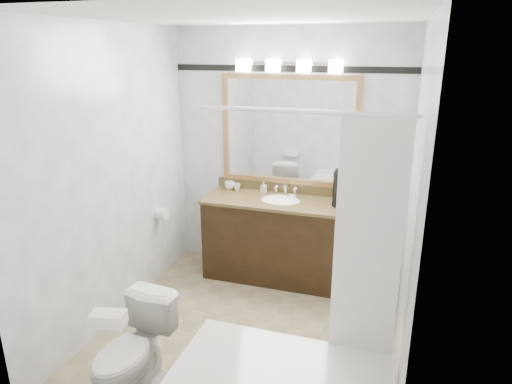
{
  "coord_description": "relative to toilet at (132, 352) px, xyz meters",
  "views": [
    {
      "loc": [
        1.07,
        -3.14,
        2.31
      ],
      "look_at": [
        -0.04,
        0.35,
        1.13
      ],
      "focal_mm": 32.0,
      "sensor_mm": 36.0,
      "label": 1
    }
  ],
  "objects": [
    {
      "name": "toilet",
      "position": [
        0.0,
        0.0,
        0.0
      ],
      "size": [
        0.43,
        0.69,
        0.68
      ],
      "primitive_type": "imported",
      "rotation": [
        0.0,
        0.0,
        -0.08
      ],
      "color": "white",
      "rests_on": "ground"
    },
    {
      "name": "vanity_light_bar",
      "position": [
        0.52,
        2.15,
        1.79
      ],
      "size": [
        1.02,
        0.14,
        0.12
      ],
      "color": "silver",
      "rests_on": "room"
    },
    {
      "name": "accent_stripe",
      "position": [
        0.52,
        2.21,
        1.76
      ],
      "size": [
        2.4,
        0.01,
        0.06
      ],
      "primitive_type": "cube",
      "color": "black",
      "rests_on": "room"
    },
    {
      "name": "soap_bar",
      "position": [
        0.61,
        2.05,
        0.52
      ],
      "size": [
        0.08,
        0.06,
        0.02
      ],
      "primitive_type": "cube",
      "rotation": [
        0.0,
        0.0,
        -0.17
      ],
      "color": "beige",
      "rests_on": "vanity"
    },
    {
      "name": "vanity",
      "position": [
        0.52,
        1.94,
        0.1
      ],
      "size": [
        1.53,
        0.58,
        0.97
      ],
      "color": "black",
      "rests_on": "ground"
    },
    {
      "name": "tp_roll",
      "position": [
        -0.62,
        1.58,
        0.36
      ],
      "size": [
        0.11,
        0.12,
        0.12
      ],
      "primitive_type": "cylinder",
      "rotation": [
        0.0,
        1.57,
        0.0
      ],
      "color": "white",
      "rests_on": "room"
    },
    {
      "name": "coffee_maker",
      "position": [
        1.11,
        2.0,
        0.7
      ],
      "size": [
        0.2,
        0.24,
        0.37
      ],
      "rotation": [
        0.0,
        0.0,
        0.31
      ],
      "color": "black",
      "rests_on": "vanity"
    },
    {
      "name": "soap_bottle_a",
      "position": [
        0.29,
        2.12,
        0.57
      ],
      "size": [
        0.06,
        0.06,
        0.11
      ],
      "primitive_type": "imported",
      "rotation": [
        0.0,
        0.0,
        -0.19
      ],
      "color": "white",
      "rests_on": "vanity"
    },
    {
      "name": "tissue_box",
      "position": [
        0.0,
        -0.2,
        0.38
      ],
      "size": [
        0.23,
        0.16,
        0.09
      ],
      "primitive_type": "cube",
      "rotation": [
        0.0,
        0.0,
        0.22
      ],
      "color": "white",
      "rests_on": "toilet"
    },
    {
      "name": "cup_left",
      "position": [
        -0.09,
        2.13,
        0.55
      ],
      "size": [
        0.11,
        0.11,
        0.08
      ],
      "primitive_type": "imported",
      "rotation": [
        0.0,
        0.0,
        0.09
      ],
      "color": "white",
      "rests_on": "vanity"
    },
    {
      "name": "cup_right",
      "position": [
        -0.0,
        2.11,
        0.55
      ],
      "size": [
        0.08,
        0.08,
        0.07
      ],
      "primitive_type": "imported",
      "rotation": [
        0.0,
        0.0,
        -0.0
      ],
      "color": "white",
      "rests_on": "vanity"
    },
    {
      "name": "mirror",
      "position": [
        0.52,
        2.2,
        1.16
      ],
      "size": [
        1.4,
        0.04,
        1.1
      ],
      "color": "#AB7E4D",
      "rests_on": "room"
    },
    {
      "name": "room",
      "position": [
        0.52,
        0.92,
        0.91
      ],
      "size": [
        2.42,
        2.62,
        2.52
      ],
      "color": "gray",
      "rests_on": "ground"
    }
  ]
}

